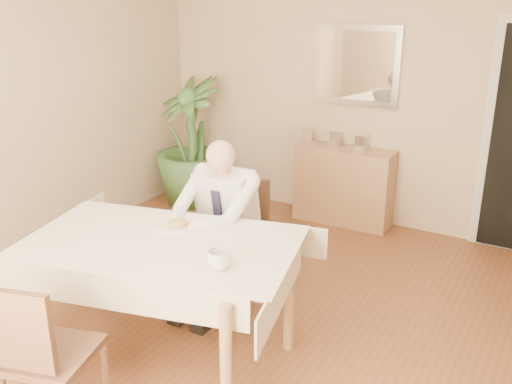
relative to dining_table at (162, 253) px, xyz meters
The scene contains 16 objects.
room 0.76m from the dining_table, 38.14° to the left, with size 5.00×5.02×2.60m.
mirror 2.88m from the dining_table, 85.90° to the left, with size 0.86×0.04×0.76m.
dining_table is the anchor object (origin of this frame).
chair_far 0.90m from the dining_table, 90.00° to the left, with size 0.46×0.46×0.90m.
chair_near 0.96m from the dining_table, 92.65° to the right, with size 0.53×0.54×0.91m.
seated_man 0.59m from the dining_table, 90.00° to the left, with size 0.48×0.72×1.24m.
plate 0.25m from the dining_table, 101.65° to the left, with size 0.26×0.26×0.02m, color white.
food 0.26m from the dining_table, 101.65° to the left, with size 0.14×0.14×0.06m, color olive.
knife 0.20m from the dining_table, 92.43° to the left, with size 0.01×0.01×0.13m, color silver.
fork 0.22m from the dining_table, 117.33° to the left, with size 0.01×0.01×0.13m, color silver.
coffee_mug 0.55m from the dining_table, 13.35° to the right, with size 0.14×0.14×0.11m, color white.
sideboard 2.60m from the dining_table, 85.67° to the left, with size 0.96×0.33×0.77m, color #987352.
photo_frame_left 2.65m from the dining_table, 95.31° to the left, with size 0.10×0.02×0.14m, color silver.
photo_frame_center 2.62m from the dining_table, 88.55° to the left, with size 0.10×0.02×0.14m, color silver.
photo_frame_right 2.61m from the dining_table, 82.60° to the left, with size 0.10×0.02×0.14m, color silver.
potted_palm 2.69m from the dining_table, 122.63° to the left, with size 0.77×0.77×1.38m, color #345A2A.
Camera 1 is at (1.82, -2.76, 2.24)m, focal length 40.00 mm.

